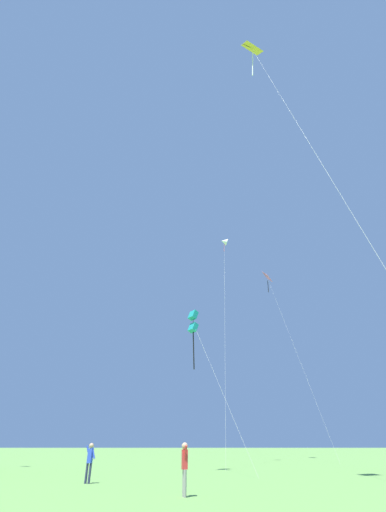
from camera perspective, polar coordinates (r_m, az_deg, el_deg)
The scene contains 6 objects.
kite_yellow_diamond at distance 29.03m, azimuth 10.04°, elevation 29.32°, with size 2.83×8.24×28.26m.
kite_pink_low at distance 52.61m, azimuth 12.11°, elevation -4.29°, with size 3.51×10.47×24.47m.
kite_white_distant at distance 45.25m, azimuth 4.94°, elevation 2.30°, with size 2.29×10.91×25.33m.
kite_teal_box at distance 27.93m, azimuth -0.18°, elevation -10.97°, with size 3.98×5.08×11.07m.
person_in_red_shirt at distance 19.96m, azimuth -16.81°, elevation -29.23°, with size 0.54×0.23×1.68m.
person_near_tree at distance 14.64m, azimuth -1.65°, elevation -30.87°, with size 0.23×0.54×1.68m.
Camera 1 is at (-2.82, -2.55, 1.63)m, focal length 24.39 mm.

